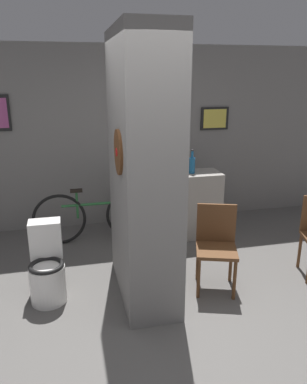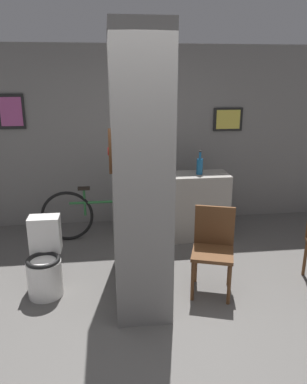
% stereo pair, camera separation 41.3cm
% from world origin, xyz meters
% --- Properties ---
extents(ground_plane, '(14.00, 14.00, 0.00)m').
position_xyz_m(ground_plane, '(0.00, 0.00, 0.00)').
color(ground_plane, '#5B5956').
extents(wall_back, '(8.00, 0.09, 2.60)m').
position_xyz_m(wall_back, '(-0.00, 2.63, 1.30)').
color(wall_back, gray).
rests_on(wall_back, ground_plane).
extents(pillar_center, '(0.54, 1.28, 2.60)m').
position_xyz_m(pillar_center, '(-0.01, 0.64, 1.30)').
color(pillar_center, gray).
rests_on(pillar_center, ground_plane).
extents(counter_shelf, '(1.29, 0.44, 0.92)m').
position_xyz_m(counter_shelf, '(0.66, 1.87, 0.46)').
color(counter_shelf, gray).
rests_on(counter_shelf, ground_plane).
extents(toilet, '(0.35, 0.51, 0.78)m').
position_xyz_m(toilet, '(-0.99, 0.71, 0.33)').
color(toilet, white).
rests_on(toilet, ground_plane).
extents(chair_near_pillar, '(0.52, 0.52, 0.89)m').
position_xyz_m(chair_near_pillar, '(0.75, 0.54, 0.50)').
color(chair_near_pillar, brown).
rests_on(chair_near_pillar, ground_plane).
extents(bicycle, '(1.67, 0.42, 0.76)m').
position_xyz_m(bicycle, '(-0.39, 1.98, 0.37)').
color(bicycle, black).
rests_on(bicycle, ground_plane).
extents(bottle_tall, '(0.08, 0.08, 0.33)m').
position_xyz_m(bottle_tall, '(0.91, 1.86, 1.04)').
color(bottle_tall, '#19598C').
rests_on(bottle_tall, counter_shelf).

